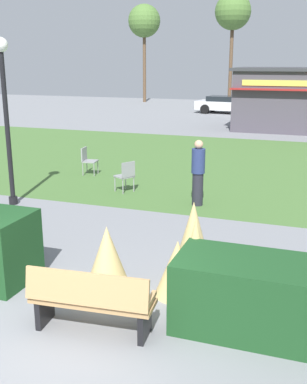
{
  "coord_description": "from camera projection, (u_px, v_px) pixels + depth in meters",
  "views": [
    {
      "loc": [
        2.96,
        -4.66,
        3.58
      ],
      "look_at": [
        0.11,
        3.41,
        1.19
      ],
      "focal_mm": 44.01,
      "sensor_mm": 36.0,
      "label": 1
    }
  ],
  "objects": [
    {
      "name": "ornamental_grass_behind_left",
      "position": [
        195.0,
        259.0,
        7.18
      ],
      "size": [
        0.63,
        0.63,
        1.32
      ],
      "primitive_type": "cone",
      "color": "tan",
      "rests_on": "ground_plane"
    },
    {
      "name": "lamppost_mid",
      "position": [
        5.0,
        102.0,
        11.51
      ],
      "size": [
        0.36,
        0.36,
        4.13
      ],
      "color": "black",
      "rests_on": "ground_plane"
    },
    {
      "name": "tree_left_bg",
      "position": [
        233.0,
        13.0,
        36.43
      ],
      "size": [
        2.8,
        2.8,
        8.69
      ],
      "color": "brown",
      "rests_on": "ground_plane"
    },
    {
      "name": "hedge_right",
      "position": [
        265.0,
        298.0,
        6.33
      ],
      "size": [
        2.44,
        1.1,
        1.02
      ],
      "primitive_type": "cube",
      "color": "#19421E",
      "rests_on": "ground_plane"
    },
    {
      "name": "parked_car_center_slot",
      "position": [
        301.0,
        106.0,
        31.62
      ],
      "size": [
        4.31,
        2.27,
        1.2
      ],
      "color": "navy",
      "rests_on": "ground_plane"
    },
    {
      "name": "ornamental_grass_behind_far",
      "position": [
        193.0,
        242.0,
        7.79
      ],
      "size": [
        0.76,
        0.76,
        1.39
      ],
      "primitive_type": "cone",
      "color": "tan",
      "rests_on": "ground_plane"
    },
    {
      "name": "ground_plane",
      "position": [
        59.0,
        345.0,
        6.14
      ],
      "size": [
        80.0,
        80.0,
        0.0
      ],
      "primitive_type": "plane",
      "color": "slate"
    },
    {
      "name": "tree_right_bg",
      "position": [
        144.0,
        22.0,
        40.83
      ],
      "size": [
        2.8,
        2.8,
        8.34
      ],
      "color": "brown",
      "rests_on": "ground_plane"
    },
    {
      "name": "cafe_chair_center",
      "position": [
        126.0,
        174.0,
        13.16
      ],
      "size": [
        0.6,
        0.6,
        0.89
      ],
      "color": "gray",
      "rests_on": "ground_plane"
    },
    {
      "name": "person_strolling",
      "position": [
        198.0,
        172.0,
        11.89
      ],
      "size": [
        0.34,
        0.34,
        1.69
      ],
      "rotation": [
        0.0,
        0.0,
        0.36
      ],
      "color": "#23232D",
      "rests_on": "ground_plane"
    },
    {
      "name": "ornamental_grass_behind_right",
      "position": [
        107.0,
        261.0,
        7.36
      ],
      "size": [
        0.79,
        0.79,
        1.13
      ],
      "primitive_type": "cone",
      "color": "tan",
      "rests_on": "ground_plane"
    },
    {
      "name": "parked_car_west_slot",
      "position": [
        226.0,
        104.0,
        33.24
      ],
      "size": [
        4.35,
        2.35,
        1.2
      ],
      "color": "silver",
      "rests_on": "ground_plane"
    },
    {
      "name": "lawn_patch",
      "position": [
        228.0,
        165.0,
        16.8
      ],
      "size": [
        36.0,
        12.0,
        0.01
      ],
      "primitive_type": "cube",
      "color": "#446B33",
      "rests_on": "ground_plane"
    },
    {
      "name": "park_bench",
      "position": [
        91.0,
        301.0,
        6.3
      ],
      "size": [
        1.74,
        0.67,
        0.95
      ],
      "color": "tan",
      "rests_on": "ground_plane"
    },
    {
      "name": "cafe_chair_west",
      "position": [
        87.0,
        159.0,
        15.23
      ],
      "size": [
        0.49,
        0.49,
        0.89
      ],
      "color": "gray",
      "rests_on": "ground_plane"
    },
    {
      "name": "ornamental_grass_behind_center",
      "position": [
        177.0,
        268.0,
        7.35
      ],
      "size": [
        0.72,
        0.72,
        0.91
      ],
      "primitive_type": "cone",
      "color": "tan",
      "rests_on": "ground_plane"
    }
  ]
}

